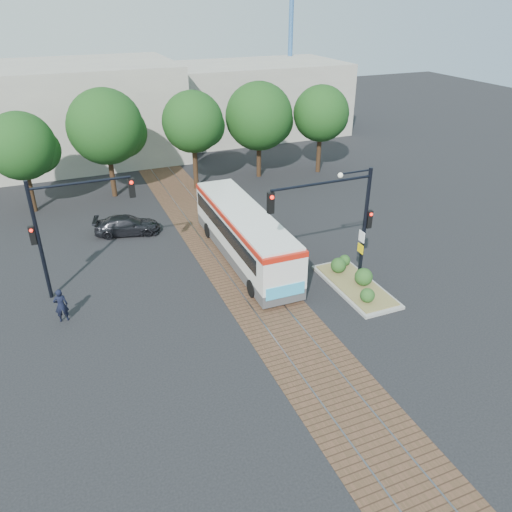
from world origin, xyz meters
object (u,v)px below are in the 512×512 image
at_px(parked_car, 127,225).
at_px(signal_pole_main, 344,213).
at_px(signal_pole_left, 62,222).
at_px(traffic_island, 355,281).
at_px(city_bus, 244,232).
at_px(officer, 61,305).

bearing_deg(parked_car, signal_pole_main, -128.13).
bearing_deg(signal_pole_left, traffic_island, -20.36).
bearing_deg(parked_car, signal_pole_left, 161.43).
xyz_separation_m(traffic_island, signal_pole_left, (-13.19, 4.89, 3.54)).
xyz_separation_m(city_bus, signal_pole_left, (-9.13, -0.14, 2.26)).
relative_size(city_bus, officer, 6.54).
xyz_separation_m(traffic_island, officer, (-13.89, 2.56, 0.50)).
height_order(signal_pole_main, parked_car, signal_pole_main).
bearing_deg(signal_pole_left, city_bus, 0.87).
xyz_separation_m(signal_pole_left, parked_car, (3.63, 5.89, -3.29)).
distance_m(city_bus, traffic_island, 6.59).
bearing_deg(parked_car, city_bus, -123.23).
bearing_deg(signal_pole_main, city_bus, 122.11).
bearing_deg(signal_pole_left, officer, -106.70).
relative_size(signal_pole_left, officer, 3.63).
distance_m(signal_pole_main, signal_pole_left, 13.14).
relative_size(city_bus, traffic_island, 2.08).
relative_size(traffic_island, parked_car, 1.32).
distance_m(officer, parked_car, 9.30).
height_order(traffic_island, signal_pole_main, signal_pole_main).
height_order(traffic_island, parked_car, parked_car).
distance_m(signal_pole_left, parked_car, 7.66).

